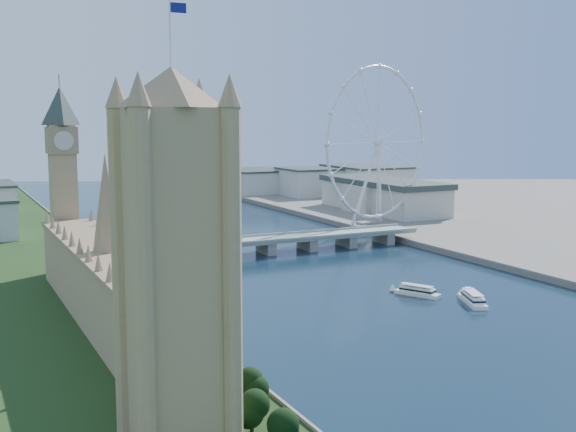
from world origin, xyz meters
TOP-DOWN VIEW (x-y plane):
  - tree_row at (-113.00, 66.00)m, footprint 8.52×200.52m
  - victoria_tower at (-135.00, 55.00)m, footprint 28.16×28.16m
  - parliament_range at (-128.00, 170.00)m, footprint 24.00×200.00m
  - big_ben at (-128.00, 278.00)m, footprint 20.02×20.02m
  - westminster_bridge at (0.00, 300.00)m, footprint 220.00×22.00m
  - london_eye at (119.98, 355.08)m, footprint 113.60×39.12m
  - county_hall at (175.00, 430.00)m, footprint 54.00×144.00m
  - city_skyline at (39.22, 560.08)m, footprint 505.00×280.00m
  - tour_boat_near at (21.15, 165.13)m, footprint 17.67×25.85m
  - tour_boat_far at (35.04, 140.62)m, footprint 17.29×28.47m

SIDE VIEW (x-z plane):
  - county_hall at x=175.00m, z-range -17.50..17.50m
  - tour_boat_near at x=21.15m, z-range -2.82..2.82m
  - tour_boat_far at x=35.04m, z-range -3.07..3.07m
  - westminster_bridge at x=0.00m, z-range 1.88..11.38m
  - tree_row at x=-113.00m, z-range -1.26..19.25m
  - city_skyline at x=39.22m, z-range 0.96..32.96m
  - parliament_range at x=-128.00m, z-range -16.52..53.48m
  - victoria_tower at x=-135.00m, z-range -1.51..110.49m
  - big_ben at x=-128.00m, z-range 11.57..121.57m
  - london_eye at x=119.98m, z-range 5.37..129.67m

